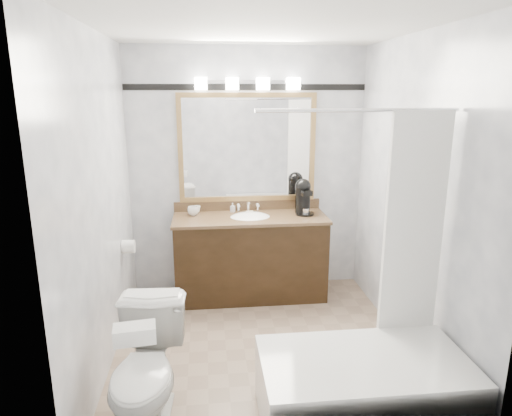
# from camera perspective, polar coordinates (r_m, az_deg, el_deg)

# --- Properties ---
(room) EXTENTS (2.42, 2.62, 2.52)m
(room) POSITION_cam_1_polar(r_m,az_deg,el_deg) (3.46, 0.87, 0.81)
(room) COLOR #8B735E
(room) RESTS_ON ground
(vanity) EXTENTS (1.53, 0.58, 0.97)m
(vanity) POSITION_cam_1_polar(r_m,az_deg,el_deg) (4.67, -0.73, -5.89)
(vanity) COLOR black
(vanity) RESTS_ON ground
(mirror) EXTENTS (1.40, 0.04, 1.10)m
(mirror) POSITION_cam_1_polar(r_m,az_deg,el_deg) (4.68, -1.09, 7.51)
(mirror) COLOR #AC844D
(mirror) RESTS_ON room
(vanity_light_bar) EXTENTS (1.02, 0.14, 0.12)m
(vanity_light_bar) POSITION_cam_1_polar(r_m,az_deg,el_deg) (4.59, -1.07, 15.30)
(vanity_light_bar) COLOR silver
(vanity_light_bar) RESTS_ON room
(accent_stripe) EXTENTS (2.40, 0.01, 0.06)m
(accent_stripe) POSITION_cam_1_polar(r_m,az_deg,el_deg) (4.65, -1.14, 14.88)
(accent_stripe) COLOR black
(accent_stripe) RESTS_ON room
(bathtub) EXTENTS (1.30, 0.75, 1.96)m
(bathtub) POSITION_cam_1_polar(r_m,az_deg,el_deg) (3.18, 13.58, -20.21)
(bathtub) COLOR white
(bathtub) RESTS_ON ground
(tp_roll) EXTENTS (0.11, 0.12, 0.12)m
(tp_roll) POSITION_cam_1_polar(r_m,az_deg,el_deg) (4.29, -15.64, -4.66)
(tp_roll) COLOR white
(tp_roll) RESTS_ON room
(toilet) EXTENTS (0.49, 0.79, 0.78)m
(toilet) POSITION_cam_1_polar(r_m,az_deg,el_deg) (3.05, -13.54, -19.39)
(toilet) COLOR white
(toilet) RESTS_ON ground
(tissue_box) EXTENTS (0.23, 0.15, 0.09)m
(tissue_box) POSITION_cam_1_polar(r_m,az_deg,el_deg) (2.58, -14.93, -14.93)
(tissue_box) COLOR white
(tissue_box) RESTS_ON toilet
(coffee_maker) EXTENTS (0.19, 0.23, 0.36)m
(coffee_maker) POSITION_cam_1_polar(r_m,az_deg,el_deg) (4.64, 5.91, 1.52)
(coffee_maker) COLOR black
(coffee_maker) RESTS_ON vanity
(cup_left) EXTENTS (0.13, 0.13, 0.09)m
(cup_left) POSITION_cam_1_polar(r_m,az_deg,el_deg) (4.62, -7.85, -0.36)
(cup_left) COLOR white
(cup_left) RESTS_ON vanity
(cup_right) EXTENTS (0.08, 0.08, 0.07)m
(cup_right) POSITION_cam_1_polar(r_m,az_deg,el_deg) (4.73, -7.39, -0.14)
(cup_right) COLOR white
(cup_right) RESTS_ON vanity
(soap_bottle_a) EXTENTS (0.06, 0.06, 0.09)m
(soap_bottle_a) POSITION_cam_1_polar(r_m,az_deg,el_deg) (4.71, -2.94, 0.07)
(soap_bottle_a) COLOR white
(soap_bottle_a) RESTS_ON vanity
(soap_bar) EXTENTS (0.08, 0.05, 0.02)m
(soap_bar) POSITION_cam_1_polar(r_m,az_deg,el_deg) (4.65, -0.78, -0.54)
(soap_bar) COLOR #EEE7C4
(soap_bar) RESTS_ON vanity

